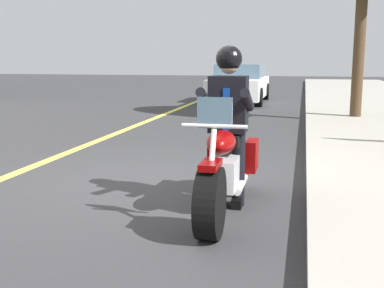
{
  "coord_description": "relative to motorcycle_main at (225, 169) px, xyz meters",
  "views": [
    {
      "loc": [
        5.84,
        1.92,
        1.6
      ],
      "look_at": [
        1.17,
        0.84,
        0.75
      ],
      "focal_mm": 45.06,
      "sensor_mm": 36.0,
      "label": 1
    }
  ],
  "objects": [
    {
      "name": "rider_main",
      "position": [
        -0.19,
        -0.0,
        0.58
      ],
      "size": [
        0.62,
        0.54,
        1.74
      ],
      "color": "black",
      "rests_on": "ground_plane"
    },
    {
      "name": "car_silver",
      "position": [
        -12.92,
        -1.53,
        0.24
      ],
      "size": [
        4.6,
        1.92,
        1.4
      ],
      "color": "white",
      "rests_on": "ground_plane"
    },
    {
      "name": "lane_center_stripe",
      "position": [
        -0.92,
        -3.14,
        -0.45
      ],
      "size": [
        60.0,
        0.16,
        0.01
      ],
      "primitive_type": "cube",
      "color": "#E5DB4C",
      "rests_on": "ground_plane"
    },
    {
      "name": "ground_plane",
      "position": [
        -0.92,
        -1.14,
        -0.45
      ],
      "size": [
        80.0,
        80.0,
        0.0
      ],
      "primitive_type": "plane",
      "color": "#333335"
    },
    {
      "name": "motorcycle_main",
      "position": [
        0.0,
        0.0,
        0.0
      ],
      "size": [
        2.21,
        0.6,
        1.26
      ],
      "color": "black",
      "rests_on": "ground_plane"
    }
  ]
}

